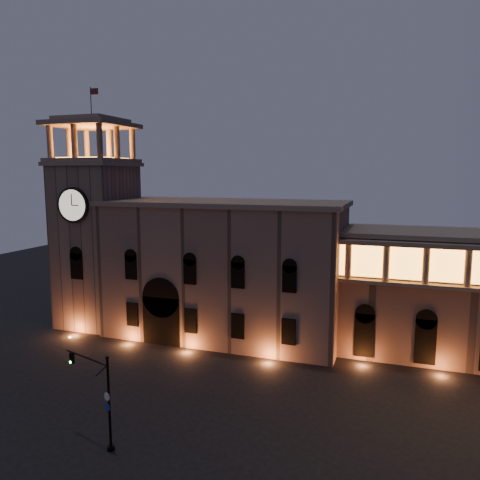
# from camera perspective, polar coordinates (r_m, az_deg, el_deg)

# --- Properties ---
(ground) EXTENTS (160.00, 160.00, 0.00)m
(ground) POSITION_cam_1_polar(r_m,az_deg,el_deg) (43.76, -10.29, -20.69)
(ground) COLOR black
(ground) RESTS_ON ground
(government_building) EXTENTS (30.80, 12.80, 17.60)m
(government_building) POSITION_cam_1_polar(r_m,az_deg,el_deg) (60.41, -2.05, -3.58)
(government_building) COLOR #7C6051
(government_building) RESTS_ON ground
(clock_tower) EXTENTS (9.80, 9.80, 32.40)m
(clock_tower) POSITION_cam_1_polar(r_m,az_deg,el_deg) (67.75, -17.08, 0.53)
(clock_tower) COLOR #7C6051
(clock_tower) RESTS_ON ground
(traffic_light) EXTENTS (5.27, 1.95, 7.54)m
(traffic_light) POSITION_cam_1_polar(r_m,az_deg,el_deg) (39.22, -16.55, -17.97)
(traffic_light) COLOR black
(traffic_light) RESTS_ON ground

